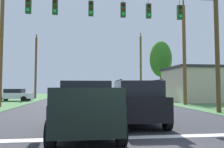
{
  "coord_description": "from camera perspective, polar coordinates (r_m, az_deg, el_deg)",
  "views": [
    {
      "loc": [
        -1.2,
        -5.38,
        1.71
      ],
      "look_at": [
        0.77,
        10.88,
        2.71
      ],
      "focal_mm": 35.07,
      "sensor_mm": 36.0,
      "label": 1
    }
  ],
  "objects": [
    {
      "name": "overhead_signal_span",
      "position": [
        14.15,
        -2.1,
        9.13
      ],
      "size": [
        15.83,
        0.31,
        8.35
      ],
      "color": "#503D21",
      "rests_on": "ground"
    },
    {
      "name": "suv_black",
      "position": [
        10.45,
        6.22,
        -7.02
      ],
      "size": [
        2.4,
        4.89,
        2.05
      ],
      "color": "black",
      "rests_on": "ground"
    },
    {
      "name": "lane_dash_0",
      "position": [
        13.58,
        -1.83,
        -10.69
      ],
      "size": [
        2.5,
        0.15,
        0.01
      ],
      "primitive_type": "cube",
      "rotation": [
        0.0,
        0.0,
        1.57
      ],
      "color": "white",
      "rests_on": "ground"
    },
    {
      "name": "roadside_store",
      "position": [
        29.88,
        26.89,
        -2.41
      ],
      "size": [
        13.53,
        7.68,
        4.69
      ],
      "color": "beige",
      "rests_on": "ground"
    },
    {
      "name": "lane_dash_4",
      "position": [
        38.83,
        -5.17,
        -5.99
      ],
      "size": [
        2.5,
        0.15,
        0.01
      ],
      "primitive_type": "cube",
      "rotation": [
        0.0,
        0.0,
        1.57
      ],
      "color": "white",
      "rests_on": "ground"
    },
    {
      "name": "stop_bar_stripe",
      "position": [
        7.7,
        2.31,
        -16.26
      ],
      "size": [
        13.2,
        0.45,
        0.01
      ],
      "primitive_type": "cube",
      "color": "white",
      "rests_on": "ground"
    },
    {
      "name": "tree_roadside_right",
      "position": [
        32.4,
        12.57,
        3.83
      ],
      "size": [
        3.17,
        3.17,
        8.41
      ],
      "color": "brown",
      "rests_on": "ground"
    },
    {
      "name": "utility_pole_far_right",
      "position": [
        37.62,
        7.52,
        2.22
      ],
      "size": [
        0.34,
        1.79,
        11.1
      ],
      "color": "brown",
      "rests_on": "ground"
    },
    {
      "name": "utility_pole_far_left",
      "position": [
        36.36,
        -19.25,
        1.93
      ],
      "size": [
        0.32,
        1.67,
        10.13
      ],
      "color": "brown",
      "rests_on": "ground"
    },
    {
      "name": "utility_pole_mid_left",
      "position": [
        21.7,
        -26.92,
        6.86
      ],
      "size": [
        0.32,
        1.65,
        11.25
      ],
      "color": "brown",
      "rests_on": "ground"
    },
    {
      "name": "lane_dash_3",
      "position": [
        36.56,
        -5.06,
        -6.15
      ],
      "size": [
        2.5,
        0.15,
        0.01
      ],
      "primitive_type": "cube",
      "rotation": [
        0.0,
        0.0,
        1.57
      ],
      "color": "white",
      "rests_on": "ground"
    },
    {
      "name": "distant_car_crossing_white",
      "position": [
        29.81,
        -24.06,
        -4.95
      ],
      "size": [
        4.41,
        2.24,
        1.52
      ],
      "color": "silver",
      "rests_on": "ground"
    },
    {
      "name": "lane_dash_2",
      "position": [
        28.04,
        -4.49,
        -6.96
      ],
      "size": [
        2.5,
        0.15,
        0.01
      ],
      "primitive_type": "cube",
      "rotation": [
        0.0,
        0.0,
        1.57
      ],
      "color": "white",
      "rests_on": "ground"
    },
    {
      "name": "lane_dash_1",
      "position": [
        20.11,
        -3.51,
        -8.34
      ],
      "size": [
        2.5,
        0.15,
        0.01
      ],
      "primitive_type": "cube",
      "rotation": [
        0.0,
        0.0,
        1.57
      ],
      "color": "white",
      "rests_on": "ground"
    },
    {
      "name": "utility_pole_mid_right",
      "position": [
        22.67,
        18.34,
        5.11
      ],
      "size": [
        0.33,
        1.64,
        10.38
      ],
      "color": "brown",
      "rests_on": "ground"
    },
    {
      "name": "pickup_truck",
      "position": [
        8.36,
        -6.8,
        -8.54
      ],
      "size": [
        2.32,
        5.42,
        1.95
      ],
      "color": "black",
      "rests_on": "ground"
    }
  ]
}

